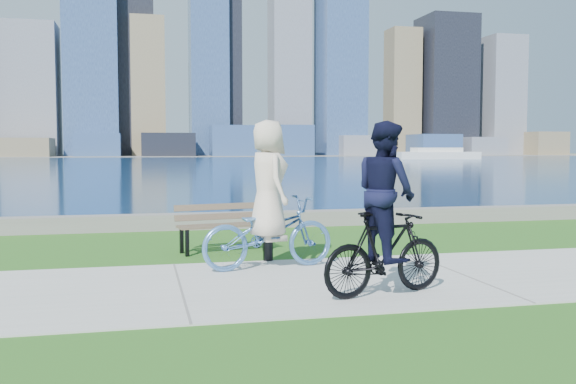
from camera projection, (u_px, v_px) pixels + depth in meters
name	position (u px, v px, depth m)	size (l,w,h in m)	color
ground	(462.00, 276.00, 9.20)	(320.00, 320.00, 0.00)	#225516
concrete_path	(462.00, 275.00, 9.20)	(80.00, 3.50, 0.02)	#AAABA6
seawall	(335.00, 218.00, 15.22)	(90.00, 0.50, 0.35)	slate
bay_water	(178.00, 162.00, 79.21)	(320.00, 131.00, 0.01)	navy
far_shore	(162.00, 156.00, 135.59)	(320.00, 30.00, 0.12)	slate
city_skyline	(169.00, 44.00, 133.35)	(178.23, 21.91, 76.00)	navy
ferry_far	(437.00, 154.00, 99.14)	(13.20, 3.77, 1.79)	silver
park_bench	(222.00, 223.00, 11.34)	(1.69, 0.86, 0.84)	black
bollard_lamp	(268.00, 212.00, 10.29)	(0.23, 0.23, 1.42)	black
cyclist_woman	(268.00, 214.00, 9.62)	(1.05, 2.16, 2.23)	#4F82C1
cyclist_man	(385.00, 223.00, 7.86)	(0.91, 1.81, 2.14)	black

